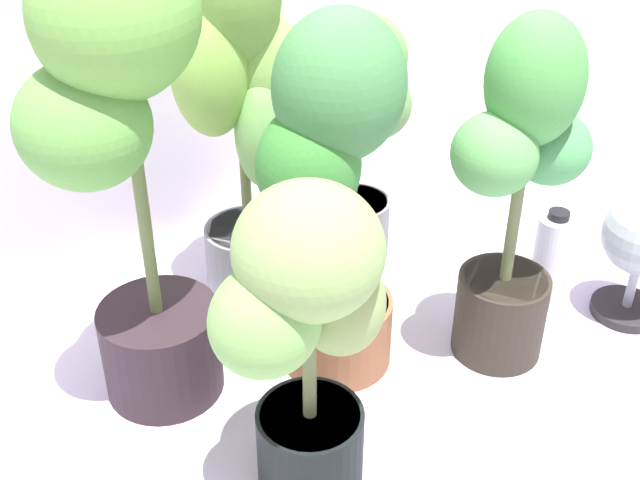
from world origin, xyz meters
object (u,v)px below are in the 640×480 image
at_px(potted_plant_front_right, 518,184).
at_px(potted_plant_back_right, 357,113).
at_px(nutrient_bottle, 551,259).
at_px(potted_plant_center, 331,180).
at_px(potted_plant_front_left, 305,320).
at_px(potted_plant_back_center, 241,86).
at_px(potted_plant_back_left, 123,142).

bearing_deg(potted_plant_front_right, potted_plant_back_right, 81.68).
xyz_separation_m(potted_plant_front_right, nutrient_bottle, (0.27, 0.02, -0.33)).
height_order(potted_plant_center, potted_plant_front_right, potted_plant_center).
distance_m(potted_plant_back_right, potted_plant_center, 0.48).
xyz_separation_m(potted_plant_front_left, potted_plant_back_right, (0.69, 0.49, 0.03)).
bearing_deg(potted_plant_back_center, potted_plant_back_left, -160.18).
distance_m(potted_plant_front_left, potted_plant_back_center, 0.72).
distance_m(potted_plant_front_left, nutrient_bottle, 0.92).
height_order(potted_plant_back_right, potted_plant_back_center, potted_plant_back_center).
xyz_separation_m(potted_plant_back_center, potted_plant_front_right, (0.23, -0.63, -0.11)).
relative_size(potted_plant_front_left, potted_plant_back_left, 0.65).
distance_m(potted_plant_front_right, nutrient_bottle, 0.43).
height_order(potted_plant_front_left, nutrient_bottle, potted_plant_front_left).
relative_size(potted_plant_front_left, potted_plant_front_right, 0.81).
distance_m(potted_plant_center, potted_plant_front_right, 0.41).
height_order(potted_plant_center, potted_plant_back_left, potted_plant_back_left).
bearing_deg(nutrient_bottle, potted_plant_front_left, 178.33).
xyz_separation_m(potted_plant_back_right, potted_plant_back_center, (-0.31, 0.10, 0.14)).
relative_size(potted_plant_center, nutrient_bottle, 3.17).
bearing_deg(potted_plant_front_right, nutrient_bottle, 4.33).
relative_size(potted_plant_front_left, potted_plant_back_center, 0.66).
relative_size(potted_plant_back_right, potted_plant_back_center, 0.69).
height_order(potted_plant_back_right, nutrient_bottle, potted_plant_back_right).
distance_m(potted_plant_back_right, nutrient_bottle, 0.63).
bearing_deg(potted_plant_back_right, potted_plant_back_center, 162.69).
relative_size(potted_plant_back_left, potted_plant_front_right, 1.24).
bearing_deg(potted_plant_back_center, potted_plant_front_left, -122.69).
bearing_deg(nutrient_bottle, potted_plant_center, 157.11).
bearing_deg(potted_plant_back_left, potted_plant_front_right, -36.00).
relative_size(potted_plant_front_left, potted_plant_center, 0.79).
height_order(potted_plant_back_left, potted_plant_front_right, potted_plant_back_left).
bearing_deg(potted_plant_back_right, potted_plant_center, -144.83).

